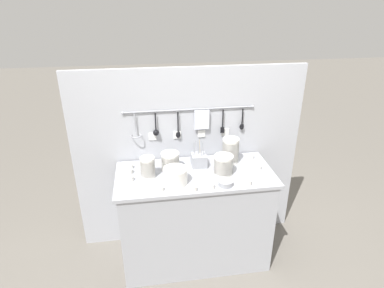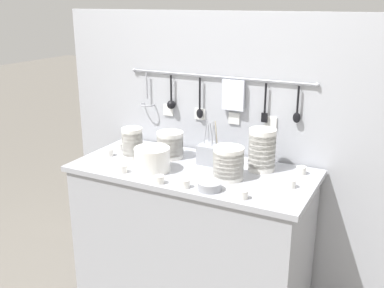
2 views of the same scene
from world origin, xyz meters
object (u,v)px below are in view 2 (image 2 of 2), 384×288
at_px(steel_mixing_bowl, 210,186).
at_px(cup_mid_row, 243,194).
at_px(bowl_stack_wide_centre, 132,143).
at_px(cup_beside_plates, 123,169).
at_px(cup_back_right, 128,143).
at_px(bowl_stack_tall_left, 228,163).
at_px(cup_by_caddy, 120,146).
at_px(cutlery_caddy, 211,153).
at_px(bowl_stack_short_front, 262,150).
at_px(cup_front_left, 159,180).
at_px(bowl_stack_back_corner, 170,145).
at_px(cup_back_left, 109,152).
at_px(cup_edge_far, 291,184).
at_px(cup_centre, 185,184).
at_px(plate_stack, 152,159).
at_px(cup_front_right, 301,170).

bearing_deg(steel_mixing_bowl, cup_mid_row, -6.81).
relative_size(bowl_stack_wide_centre, cup_beside_plates, 3.61).
bearing_deg(cup_mid_row, cup_back_right, 156.00).
bearing_deg(steel_mixing_bowl, bowl_stack_tall_left, 82.60).
bearing_deg(cup_beside_plates, cup_back_right, 120.88).
xyz_separation_m(cup_by_caddy, cup_back_right, (0.00, 0.09, 0.00)).
relative_size(bowl_stack_tall_left, cutlery_caddy, 0.68).
relative_size(cutlery_caddy, cup_by_caddy, 5.05).
height_order(bowl_stack_short_front, cutlery_caddy, cutlery_caddy).
bearing_deg(steel_mixing_bowl, cup_front_left, -170.93).
relative_size(bowl_stack_back_corner, cup_back_left, 3.12).
bearing_deg(cutlery_caddy, cup_by_caddy, -176.03).
relative_size(bowl_stack_tall_left, cup_edge_far, 3.43).
distance_m(cup_beside_plates, cup_centre, 0.41).
distance_m(bowl_stack_back_corner, cup_back_right, 0.36).
xyz_separation_m(cutlery_caddy, cup_mid_row, (0.34, -0.38, -0.04)).
distance_m(plate_stack, cup_back_right, 0.48).
height_order(bowl_stack_back_corner, cup_back_left, bowl_stack_back_corner).
xyz_separation_m(plate_stack, cup_front_left, (0.13, -0.14, -0.05)).
bearing_deg(cutlery_caddy, cup_beside_plates, -135.62).
bearing_deg(bowl_stack_back_corner, cup_back_left, -157.23).
distance_m(bowl_stack_tall_left, cup_edge_far, 0.34).
bearing_deg(cup_by_caddy, bowl_stack_tall_left, -9.65).
distance_m(cup_back_right, cup_mid_row, 1.05).
distance_m(cup_back_left, cup_mid_row, 0.98).
bearing_deg(cup_back_right, bowl_stack_wide_centre, -49.29).
relative_size(bowl_stack_wide_centre, bowl_stack_tall_left, 1.05).
height_order(steel_mixing_bowl, cup_back_right, cup_back_right).
bearing_deg(cup_mid_row, cup_centre, -178.60).
distance_m(bowl_stack_short_front, cup_mid_row, 0.42).
distance_m(bowl_stack_tall_left, steel_mixing_bowl, 0.20).
distance_m(bowl_stack_short_front, plate_stack, 0.61).
height_order(bowl_stack_short_front, bowl_stack_back_corner, bowl_stack_short_front).
bearing_deg(steel_mixing_bowl, cup_beside_plates, -179.76).
bearing_deg(cup_front_left, bowl_stack_short_front, 46.43).
bearing_deg(bowl_stack_wide_centre, bowl_stack_back_corner, 28.71).
distance_m(cup_front_right, cup_edge_far, 0.21).
bearing_deg(cup_back_left, cup_beside_plates, -39.08).
xyz_separation_m(bowl_stack_tall_left, cup_back_left, (-0.79, 0.01, -0.07)).
height_order(bowl_stack_back_corner, plate_stack, bowl_stack_back_corner).
xyz_separation_m(cup_beside_plates, cup_back_right, (-0.24, 0.41, 0.00)).
bearing_deg(cup_front_left, cup_back_left, 154.90).
height_order(bowl_stack_wide_centre, cup_centre, bowl_stack_wide_centre).
bearing_deg(cup_beside_plates, bowl_stack_tall_left, 18.48).
height_order(cup_by_caddy, cup_back_right, same).
distance_m(bowl_stack_wide_centre, cup_by_caddy, 0.19).
xyz_separation_m(cup_by_caddy, cup_front_right, (1.13, 0.11, 0.00)).
relative_size(plate_stack, cup_by_caddy, 3.89).
bearing_deg(cup_beside_plates, cup_by_caddy, 127.36).
distance_m(bowl_stack_tall_left, cup_centre, 0.27).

